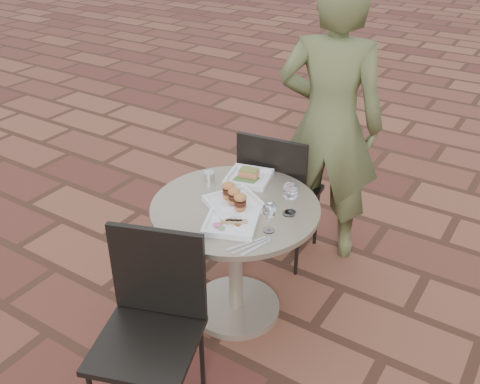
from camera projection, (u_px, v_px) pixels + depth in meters
The scene contains 13 objects.
ground at pixel (250, 301), 3.25m from camera, with size 60.00×60.00×0.00m, color brown.
cafe_table at pixel (235, 243), 2.95m from camera, with size 0.90×0.90×0.73m.
chair_far at pixel (277, 188), 3.35m from camera, with size 0.49×0.49×0.93m.
chair_near at pixel (152, 313), 2.38m from camera, with size 0.56×0.56×0.93m.
diner at pixel (329, 125), 3.30m from camera, with size 0.66×0.44×1.82m, color #545B32.
plate_salmon at pixel (249, 177), 3.06m from camera, with size 0.29×0.29×0.07m.
plate_sliders at pixel (234, 200), 2.80m from camera, with size 0.36×0.36×0.17m.
plate_tuna at pixel (231, 222), 2.65m from camera, with size 0.33×0.33×0.03m.
wine_glass_right at pixel (269, 211), 2.56m from camera, with size 0.07×0.07×0.17m.
wine_glass_mid at pixel (291, 193), 2.70m from camera, with size 0.07×0.07×0.16m.
wine_glass_far at pixel (290, 192), 2.68m from camera, with size 0.08×0.08×0.19m.
steel_ramekin at pixel (209, 176), 3.05m from camera, with size 0.06×0.06×0.05m, color silver.
cutlery_set at pixel (251, 246), 2.51m from camera, with size 0.10×0.22×0.00m, color silver, non-canonical shape.
Camera 1 is at (1.28, -2.11, 2.21)m, focal length 40.00 mm.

